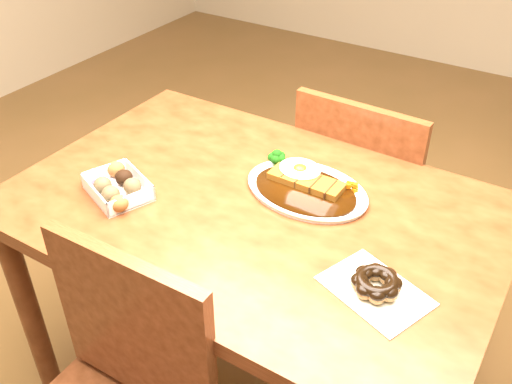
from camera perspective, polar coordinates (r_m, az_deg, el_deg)
The scene contains 5 objects.
table at distance 1.46m, azimuth -0.31°, elevation -4.30°, with size 1.20×0.80×0.75m.
chair_far at distance 1.92m, azimuth 10.86°, elevation -0.62°, with size 0.43×0.43×0.87m.
katsu_curry_plate at distance 1.44m, azimuth 4.98°, elevation 0.63°, with size 0.33×0.25×0.06m.
donut_box at distance 1.47m, azimuth -13.79°, elevation 0.60°, with size 0.20×0.18×0.05m.
pon_de_ring at distance 1.19m, azimuth 11.93°, elevation -8.97°, with size 0.25×0.21×0.04m.
Camera 1 is at (0.61, -0.95, 1.58)m, focal length 40.00 mm.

